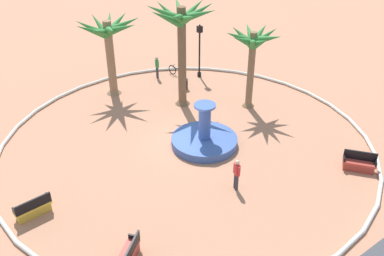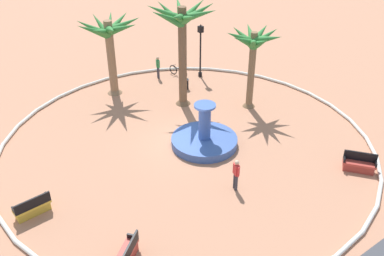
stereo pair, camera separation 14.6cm
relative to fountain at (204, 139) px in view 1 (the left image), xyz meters
The scene contains 14 objects.
ground_plane 1.05m from the fountain, 46.71° to the right, with size 80.00×80.00×0.00m, color tan.
plaza_curb 1.02m from the fountain, 46.71° to the right, with size 20.49×20.49×0.20m, color silver.
fountain is the anchor object (origin of this frame).
palm_tree_near_fountain 6.50m from the fountain, 159.47° to the right, with size 3.43×3.38×5.18m.
palm_tree_by_curb 9.42m from the fountain, 82.75° to the right, with size 4.21×4.18×5.29m.
palm_tree_mid_plaza 6.85m from the fountain, 111.09° to the right, with size 4.21×4.19×6.58m.
bench_east 8.81m from the fountain, 32.83° to the left, with size 1.56×1.40×1.00m.
bench_west 9.47m from the fountain, ahead, with size 1.63×0.63×1.00m.
bench_north 8.08m from the fountain, 127.22° to the left, with size 1.37×1.57×1.00m.
lamppost 9.29m from the fountain, 125.29° to the right, with size 0.32×0.32×3.93m.
trash_bin 7.11m from the fountain, 116.72° to the right, with size 0.46×0.46×0.73m.
bicycle_red_frame 9.30m from the fountain, 115.34° to the right, with size 0.56×1.68×0.94m.
person_cyclist_helmet 9.38m from the fountain, 106.20° to the right, with size 0.29×0.51×1.64m.
person_cyclist_photo 4.08m from the fountain, 74.21° to the left, with size 0.28×0.51×1.65m.
Camera 1 is at (11.40, 16.06, 13.04)m, focal length 39.57 mm.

